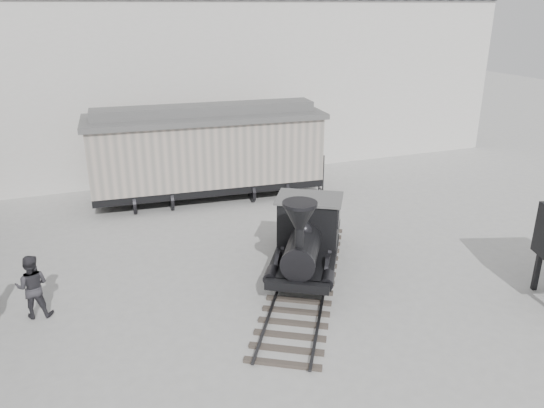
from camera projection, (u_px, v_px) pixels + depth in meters
name	position (u px, v px, depth m)	size (l,w,h in m)	color
ground	(309.00, 338.00, 13.25)	(90.00, 90.00, 0.00)	#9E9E9B
north_wall	(177.00, 57.00, 24.41)	(34.00, 2.51, 11.00)	silver
locomotive	(307.00, 240.00, 16.13)	(5.93, 8.17, 2.98)	#403932
boxcar	(207.00, 150.00, 22.21)	(9.97, 3.77, 4.00)	black
visitor_b	(32.00, 286.00, 13.90)	(0.86, 0.67, 1.77)	#333137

